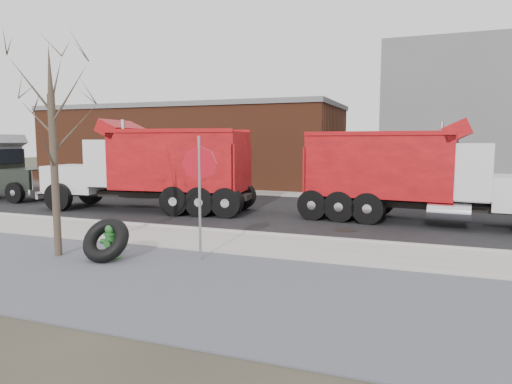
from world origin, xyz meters
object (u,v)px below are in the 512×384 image
at_px(fire_hydrant, 111,243).
at_px(dump_truck_red_a, 414,172).
at_px(dump_truck_red_b, 155,166).
at_px(truck_tire, 106,240).
at_px(stop_sign, 199,177).

xyz_separation_m(fire_hydrant, dump_truck_red_a, (6.72, 7.87, 1.39)).
distance_m(fire_hydrant, dump_truck_red_b, 7.96).
relative_size(fire_hydrant, truck_tire, 0.73).
bearing_deg(dump_truck_red_b, stop_sign, 123.46).
relative_size(fire_hydrant, stop_sign, 0.29).
relative_size(truck_tire, stop_sign, 0.41).
xyz_separation_m(truck_tire, dump_truck_red_a, (6.73, 8.02, 1.28)).
bearing_deg(dump_truck_red_a, stop_sign, -117.36).
height_order(fire_hydrant, truck_tire, truck_tire).
relative_size(truck_tire, dump_truck_red_b, 0.14).
bearing_deg(stop_sign, fire_hydrant, -166.13).
bearing_deg(truck_tire, stop_sign, 21.71).
relative_size(fire_hydrant, dump_truck_red_b, 0.10).
bearing_deg(dump_truck_red_b, truck_tire, 107.83).
bearing_deg(stop_sign, dump_truck_red_b, 125.93).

